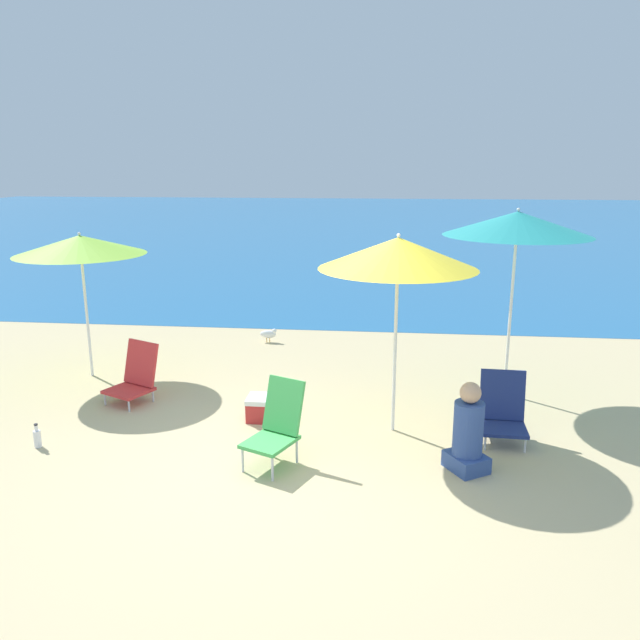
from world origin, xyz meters
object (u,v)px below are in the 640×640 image
Objects in this scene: beach_chair_red at (135,376)px; water_bottle at (37,438)px; cooler_box at (265,408)px; beach_umbrella_lime at (80,245)px; person_seated_near at (468,434)px; beach_chair_green at (277,424)px; beach_umbrella_teal at (517,224)px; seagull at (269,334)px; beach_umbrella_yellow at (398,253)px; beach_chair_navy at (503,410)px.

beach_chair_red is 2.80× the size of water_bottle.
beach_chair_red is at bearing 166.19° from cooler_box.
beach_umbrella_lime is 7.65× the size of water_bottle.
cooler_box is (1.69, -0.41, -0.18)m from beach_chair_red.
beach_umbrella_lime is 2.80m from water_bottle.
beach_umbrella_lime is 2.23× the size of person_seated_near.
cooler_box is at bearing 131.62° from beach_chair_green.
beach_umbrella_teal is 2.86× the size of beach_chair_green.
beach_umbrella_lime is 3.97m from beach_chair_green.
beach_umbrella_teal is 4.42m from seagull.
beach_umbrella_yellow is at bearing -58.46° from seagull.
water_bottle is 0.96× the size of seagull.
beach_umbrella_teal reaches higher than water_bottle.
beach_umbrella_yellow is 7.99× the size of seagull.
beach_chair_red is at bearing -171.39° from beach_umbrella_teal.
beach_umbrella_lime is 2.74× the size of beach_chair_red.
beach_umbrella_yellow is 4.20m from seagull.
beach_chair_red is 2.67× the size of seagull.
beach_umbrella_teal is at bearing 21.12° from cooler_box.
beach_umbrella_lime is at bearing 101.85° from water_bottle.
beach_umbrella_lime is at bearing -138.44° from seagull.
beach_chair_green is at bearing -72.78° from cooler_box.
cooler_box is at bearing 177.07° from beach_chair_navy.
beach_umbrella_lime is at bearing 167.33° from beach_chair_green.
beach_umbrella_lime is at bearing 161.58° from beach_umbrella_yellow.
beach_umbrella_yellow is 1.99m from beach_chair_navy.
beach_chair_navy is 1.79× the size of cooler_box.
beach_chair_red is 0.99× the size of beach_chair_navy.
water_bottle is 2.39m from cooler_box.
water_bottle is at bearing -157.10° from beach_chair_green.
beach_umbrella_teal reaches higher than seagull.
beach_umbrella_yellow is 4.16m from water_bottle.
beach_umbrella_teal is 3.66m from cooler_box.
beach_chair_navy is at bearing -101.48° from beach_umbrella_teal.
person_seated_near is at bearing 5.29° from beach_chair_red.
cooler_box is (-2.13, 0.98, -0.23)m from person_seated_near.
cooler_box is at bearing -24.78° from beach_umbrella_lime.
beach_chair_red is 0.82× the size of person_seated_near.
person_seated_near is (1.81, 0.04, -0.03)m from beach_chair_green.
water_bottle is (-3.64, -0.81, -1.85)m from beach_umbrella_yellow.
person_seated_near is 2.36m from cooler_box.
beach_umbrella_lime reaches higher than water_bottle.
beach_umbrella_yellow is 5.30× the size of cooler_box.
beach_chair_green reaches higher than water_bottle.
cooler_box is 3.14m from seagull.
beach_umbrella_yellow is 3.57m from beach_chair_red.
beach_chair_green is at bearing -142.01° from beach_umbrella_yellow.
beach_umbrella_lime is at bearing 178.74° from beach_umbrella_teal.
cooler_box reaches higher than seagull.
beach_umbrella_teal is at bearing -1.26° from beach_umbrella_lime.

